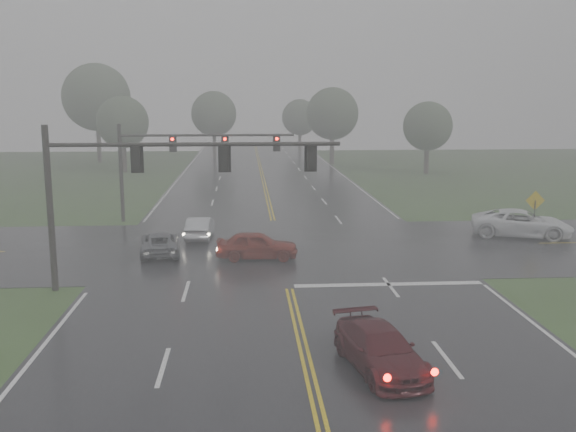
{
  "coord_description": "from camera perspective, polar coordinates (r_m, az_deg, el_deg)",
  "views": [
    {
      "loc": [
        -1.89,
        -12.97,
        8.25
      ],
      "look_at": [
        0.08,
        16.0,
        2.91
      ],
      "focal_mm": 40.0,
      "sensor_mm": 36.0,
      "label": 1
    }
  ],
  "objects": [
    {
      "name": "cross_street",
      "position": [
        35.98,
        -0.77,
        -2.84
      ],
      "size": [
        120.0,
        14.0,
        0.02
      ],
      "primitive_type": "cube",
      "color": "black",
      "rests_on": "ground"
    },
    {
      "name": "car_grey",
      "position": [
        35.13,
        -11.29,
        -3.37
      ],
      "size": [
        2.5,
        4.49,
        1.19
      ],
      "primitive_type": "imported",
      "rotation": [
        0.0,
        0.0,
        3.27
      ],
      "color": "#585A60",
      "rests_on": "ground"
    },
    {
      "name": "sedan_maroon",
      "position": [
        20.54,
        8.13,
        -13.37
      ],
      "size": [
        2.7,
        4.8,
        1.31
      ],
      "primitive_type": "imported",
      "rotation": [
        0.0,
        0.0,
        0.2
      ],
      "color": "#3F0B11",
      "rests_on": "ground"
    },
    {
      "name": "signal_gantry_far",
      "position": [
        44.0,
        -10.01,
        5.54
      ],
      "size": [
        11.8,
        0.33,
        6.58
      ],
      "color": "black",
      "rests_on": "ground"
    },
    {
      "name": "sedan_red",
      "position": [
        33.52,
        -2.77,
        -3.84
      ],
      "size": [
        4.31,
        1.89,
        1.44
      ],
      "primitive_type": "imported",
      "rotation": [
        0.0,
        0.0,
        1.53
      ],
      "color": "maroon",
      "rests_on": "ground"
    },
    {
      "name": "main_road",
      "position": [
        34.04,
        -0.59,
        -3.61
      ],
      "size": [
        18.0,
        160.0,
        0.02
      ],
      "primitive_type": "cube",
      "color": "black",
      "rests_on": "ground"
    },
    {
      "name": "tree_n_mid",
      "position": [
        91.41,
        -6.62,
        9.01
      ],
      "size": [
        6.32,
        6.32,
        9.28
      ],
      "color": "#372C24",
      "rests_on": "ground"
    },
    {
      "name": "tree_ne_a",
      "position": [
        81.68,
        3.97,
        9.05
      ],
      "size": [
        6.56,
        6.56,
        9.64
      ],
      "color": "#372C24",
      "rests_on": "ground"
    },
    {
      "name": "tree_n_far",
      "position": [
        100.18,
        1.06,
        8.76
      ],
      "size": [
        5.55,
        5.55,
        8.15
      ],
      "color": "#372C24",
      "rests_on": "ground"
    },
    {
      "name": "tree_nw_b",
      "position": [
        87.49,
        -16.66,
        10.08
      ],
      "size": [
        8.67,
        8.67,
        12.74
      ],
      "color": "#372C24",
      "rests_on": "ground"
    },
    {
      "name": "sign_diamond_east",
      "position": [
        41.09,
        21.09,
        0.84
      ],
      "size": [
        1.18,
        0.09,
        2.83
      ],
      "rotation": [
        0.0,
        0.0,
        -0.01
      ],
      "color": "black",
      "rests_on": "ground"
    },
    {
      "name": "signal_gantry_near",
      "position": [
        28.11,
        -13.04,
        3.56
      ],
      "size": [
        12.56,
        0.31,
        7.17
      ],
      "color": "black",
      "rests_on": "ground"
    },
    {
      "name": "tree_nw_a",
      "position": [
        74.81,
        -14.49,
        8.08
      ],
      "size": [
        5.82,
        5.82,
        8.55
      ],
      "color": "#372C24",
      "rests_on": "ground"
    },
    {
      "name": "pickup_white",
      "position": [
        41.29,
        19.99,
        -1.74
      ],
      "size": [
        6.42,
        4.47,
        1.63
      ],
      "primitive_type": "imported",
      "rotation": [
        0.0,
        0.0,
        1.24
      ],
      "color": "white",
      "rests_on": "ground"
    },
    {
      "name": "stop_bar",
      "position": [
        29.29,
        8.93,
        -6.07
      ],
      "size": [
        8.5,
        0.5,
        0.01
      ],
      "primitive_type": "cube",
      "color": "silver",
      "rests_on": "ground"
    },
    {
      "name": "sedan_silver",
      "position": [
        38.67,
        -7.81,
        -2.0
      ],
      "size": [
        1.56,
        4.01,
        1.3
      ],
      "primitive_type": "imported",
      "rotation": [
        0.0,
        0.0,
        3.09
      ],
      "color": "#AEB1B6",
      "rests_on": "ground"
    },
    {
      "name": "tree_e_near",
      "position": [
        72.95,
        12.31,
        7.8
      ],
      "size": [
        5.41,
        5.41,
        7.95
      ],
      "color": "#372C24",
      "rests_on": "ground"
    }
  ]
}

